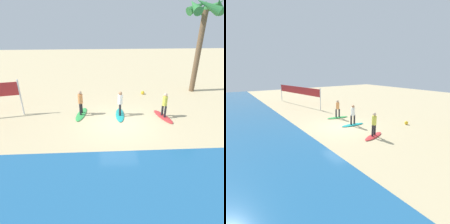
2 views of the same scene
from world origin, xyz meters
The scene contains 9 objects.
ground_plane centered at (0.00, 0.00, 0.00)m, with size 60.00×60.00×0.00m, color #CCB789.
surfboard_red centered at (-3.06, -0.65, 0.04)m, with size 2.10×0.56×0.09m, color red.
surfer_red centered at (-3.06, -0.65, 1.04)m, with size 0.32×0.44×1.64m.
surfboard_teal centered at (-0.19, -1.07, 0.04)m, with size 2.10×0.56×0.09m, color teal.
surfer_teal centered at (-0.19, -1.07, 1.04)m, with size 0.32×0.46×1.64m.
surfboard_green centered at (2.45, -1.30, 0.04)m, with size 2.10×0.56×0.09m, color green.
surfer_green centered at (2.45, -1.30, 1.04)m, with size 0.32×0.46×1.64m.
volleyball_net centered at (10.82, -0.69, 1.79)m, with size 8.93×1.85×2.50m.
beach_ball centered at (-2.50, -5.00, 0.15)m, with size 0.30×0.30×0.30m, color yellow.
Camera 2 is at (-11.64, 7.96, 4.61)m, focal length 29.25 mm.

